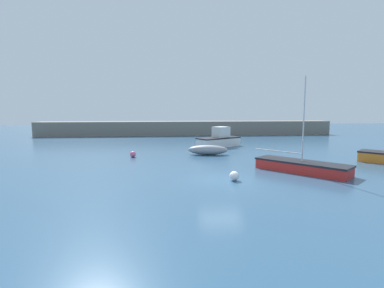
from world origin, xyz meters
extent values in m
cube|color=#2D5170|center=(0.00, 0.00, -0.10)|extent=(120.00, 120.00, 0.20)
cube|color=slate|center=(0.00, 29.41, 1.07)|extent=(44.93, 3.28, 2.14)
cube|color=white|center=(2.51, 15.06, 0.45)|extent=(5.08, 4.13, 0.89)
cube|color=black|center=(2.51, 15.06, 0.95)|extent=(5.18, 4.21, 0.12)
cube|color=silver|center=(2.82, 15.24, 1.52)|extent=(2.03, 1.98, 1.27)
ellipsoid|color=gray|center=(0.54, 9.41, 0.44)|extent=(3.72, 1.69, 0.88)
cube|color=red|center=(5.67, 1.55, 0.31)|extent=(5.19, 5.62, 0.61)
cube|color=black|center=(5.67, 1.55, 0.67)|extent=(5.30, 5.74, 0.12)
cylinder|color=silver|center=(5.67, 1.55, 3.43)|extent=(0.08, 0.08, 5.63)
cylinder|color=silver|center=(4.52, 2.88, 1.22)|extent=(2.35, 2.70, 0.07)
sphere|color=#EA668C|center=(-6.07, 8.64, 0.26)|extent=(0.52, 0.52, 0.52)
sphere|color=white|center=(0.71, -0.36, 0.28)|extent=(0.56, 0.56, 0.56)
camera|label=1|loc=(-3.24, -17.12, 4.22)|focal=28.00mm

